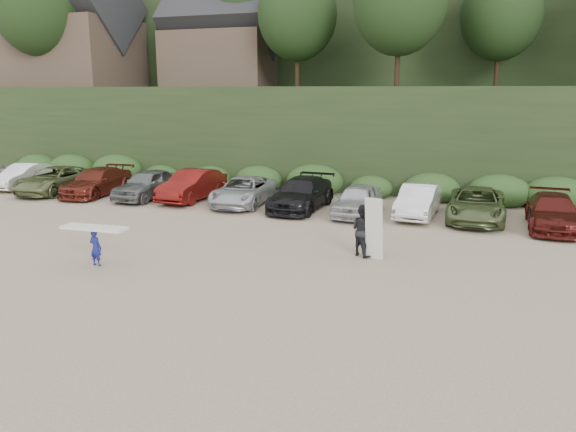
% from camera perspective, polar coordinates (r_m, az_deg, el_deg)
% --- Properties ---
extents(ground, '(120.00, 120.00, 0.00)m').
position_cam_1_polar(ground, '(18.48, -4.91, -5.74)').
color(ground, tan).
rests_on(ground, ground).
extents(hillside_backdrop, '(90.00, 41.50, 28.00)m').
position_cam_1_polar(hillside_backdrop, '(52.68, 11.73, 18.36)').
color(hillside_backdrop, black).
rests_on(hillside_backdrop, ground).
extents(parked_cars, '(39.75, 6.10, 1.62)m').
position_cam_1_polar(parked_cars, '(28.36, -2.01, 2.41)').
color(parked_cars, '#A7A7AC').
rests_on(parked_cars, ground).
extents(child_surfer, '(2.30, 0.76, 1.36)m').
position_cam_1_polar(child_surfer, '(19.96, -19.02, -2.23)').
color(child_surfer, navy).
rests_on(child_surfer, ground).
extents(adult_surfer, '(1.38, 1.10, 2.21)m').
position_cam_1_polar(adult_surfer, '(20.12, 7.69, -1.44)').
color(adult_surfer, black).
rests_on(adult_surfer, ground).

